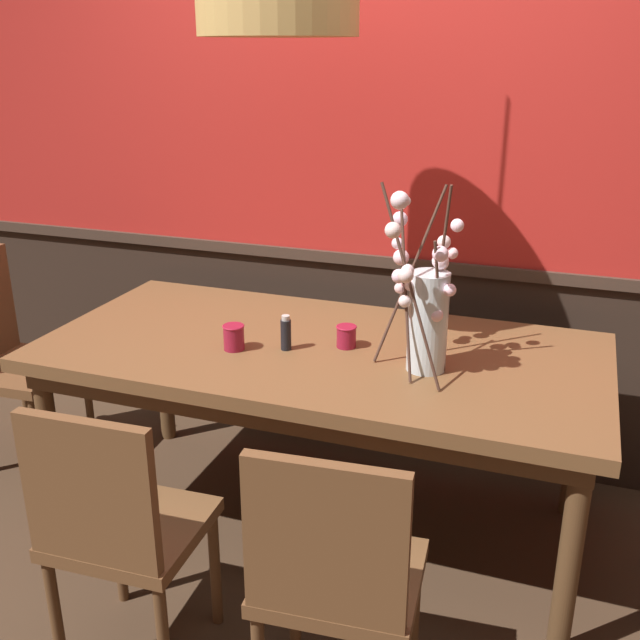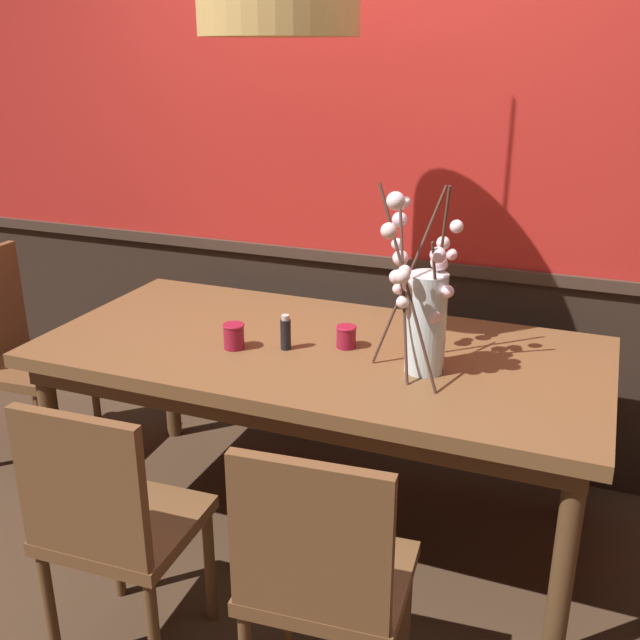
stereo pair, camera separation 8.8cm
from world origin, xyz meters
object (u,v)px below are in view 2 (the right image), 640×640
(chair_head_west_end, at_px, (14,346))
(condiment_bottle, at_px, (286,333))
(candle_holder_nearer_center, at_px, (346,337))
(chair_far_side_left, at_px, (319,317))
(chair_near_side_right, at_px, (322,575))
(dining_table, at_px, (320,366))
(vase_with_blossoms, at_px, (424,311))
(candle_holder_nearer_edge, at_px, (234,336))
(chair_near_side_left, at_px, (111,521))

(chair_head_west_end, bearing_deg, condiment_bottle, -3.54)
(candle_holder_nearer_center, bearing_deg, chair_far_side_left, 117.61)
(condiment_bottle, bearing_deg, chair_near_side_right, -60.20)
(candle_holder_nearer_center, bearing_deg, chair_head_west_end, -179.64)
(dining_table, relative_size, vase_with_blossoms, 3.21)
(dining_table, relative_size, candle_holder_nearer_center, 25.03)
(vase_with_blossoms, xyz_separation_m, candle_holder_nearer_center, (-0.31, 0.10, -0.17))
(condiment_bottle, bearing_deg, candle_holder_nearer_edge, -160.44)
(dining_table, distance_m, chair_near_side_left, 0.95)
(candle_holder_nearer_center, bearing_deg, dining_table, -167.10)
(vase_with_blossoms, xyz_separation_m, condiment_bottle, (-0.51, 0.00, -0.15))
(dining_table, height_order, chair_far_side_left, chair_far_side_left)
(dining_table, bearing_deg, vase_with_blossoms, -10.90)
(chair_far_side_left, height_order, condiment_bottle, chair_far_side_left)
(chair_near_side_right, bearing_deg, chair_near_side_left, -179.65)
(chair_far_side_left, bearing_deg, dining_table, -68.02)
(chair_far_side_left, bearing_deg, condiment_bottle, -75.24)
(condiment_bottle, bearing_deg, dining_table, 35.35)
(dining_table, bearing_deg, candle_holder_nearer_edge, -154.07)
(chair_near_side_left, relative_size, chair_head_west_end, 0.94)
(chair_head_west_end, xyz_separation_m, chair_near_side_right, (1.85, -0.89, -0.02))
(vase_with_blossoms, relative_size, candle_holder_nearer_center, 7.79)
(dining_table, height_order, vase_with_blossoms, vase_with_blossoms)
(dining_table, height_order, candle_holder_nearer_edge, candle_holder_nearer_edge)
(vase_with_blossoms, relative_size, candle_holder_nearer_edge, 6.84)
(chair_near_side_right, xyz_separation_m, candle_holder_nearer_center, (-0.26, 0.90, 0.30))
(candle_holder_nearer_edge, bearing_deg, chair_near_side_right, -49.24)
(dining_table, xyz_separation_m, condiment_bottle, (-0.10, -0.07, 0.14))
(vase_with_blossoms, bearing_deg, chair_near_side_right, -93.14)
(chair_near_side_right, bearing_deg, vase_with_blossoms, 86.86)
(chair_head_west_end, relative_size, candle_holder_nearer_center, 11.76)
(chair_near_side_left, bearing_deg, candle_holder_nearer_edge, 88.30)
(chair_far_side_left, xyz_separation_m, chair_head_west_end, (-1.14, -0.88, 0.00))
(vase_with_blossoms, distance_m, condiment_bottle, 0.53)
(vase_with_blossoms, bearing_deg, candle_holder_nearer_center, 162.09)
(chair_near_side_left, xyz_separation_m, vase_with_blossoms, (0.71, 0.81, 0.48))
(dining_table, bearing_deg, condiment_bottle, -144.65)
(dining_table, distance_m, candle_holder_nearer_edge, 0.34)
(chair_far_side_left, distance_m, candle_holder_nearer_edge, 1.07)
(chair_far_side_left, xyz_separation_m, chair_near_side_right, (0.72, -1.77, -0.02))
(dining_table, distance_m, chair_head_west_end, 1.50)
(dining_table, bearing_deg, candle_holder_nearer_center, 12.90)
(chair_near_side_left, height_order, condiment_bottle, chair_near_side_left)
(chair_head_west_end, height_order, candle_holder_nearer_center, chair_head_west_end)
(chair_near_side_left, height_order, candle_holder_nearer_edge, chair_near_side_left)
(chair_far_side_left, bearing_deg, candle_holder_nearer_edge, -85.81)
(chair_near_side_left, bearing_deg, chair_head_west_end, 143.02)
(chair_near_side_right, distance_m, vase_with_blossoms, 0.93)
(chair_head_west_end, bearing_deg, chair_near_side_left, -36.98)
(chair_near_side_left, height_order, vase_with_blossoms, vase_with_blossoms)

